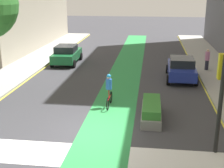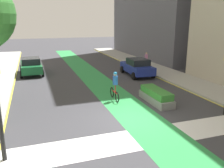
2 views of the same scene
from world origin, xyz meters
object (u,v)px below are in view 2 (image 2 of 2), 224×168
at_px(pedestrian_sidewalk_right_a, 146,60).
at_px(cyclist_in_lane, 115,85).
at_px(car_green_left_far, 31,66).
at_px(median_planter, 156,96).
at_px(car_blue_right_far, 137,67).

bearing_deg(pedestrian_sidewalk_right_a, cyclist_in_lane, -127.54).
xyz_separation_m(car_green_left_far, median_planter, (7.18, -10.88, -0.40)).
bearing_deg(median_planter, car_blue_right_far, 74.28).
bearing_deg(car_green_left_far, pedestrian_sidewalk_right_a, -6.54).
height_order(cyclist_in_lane, median_planter, cyclist_in_lane).
relative_size(car_blue_right_far, median_planter, 1.45).
bearing_deg(pedestrian_sidewalk_right_a, car_green_left_far, 173.46).
relative_size(cyclist_in_lane, median_planter, 0.63).
xyz_separation_m(car_blue_right_far, cyclist_in_lane, (-4.27, -5.93, 0.17)).
xyz_separation_m(car_blue_right_far, pedestrian_sidewalk_right_a, (2.13, 2.40, 0.16)).
height_order(car_green_left_far, cyclist_in_lane, cyclist_in_lane).
bearing_deg(cyclist_in_lane, car_green_left_far, 117.10).
bearing_deg(car_blue_right_far, pedestrian_sidewalk_right_a, 48.45).
distance_m(car_blue_right_far, cyclist_in_lane, 7.31).
xyz_separation_m(cyclist_in_lane, pedestrian_sidewalk_right_a, (6.40, 8.33, -0.01)).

